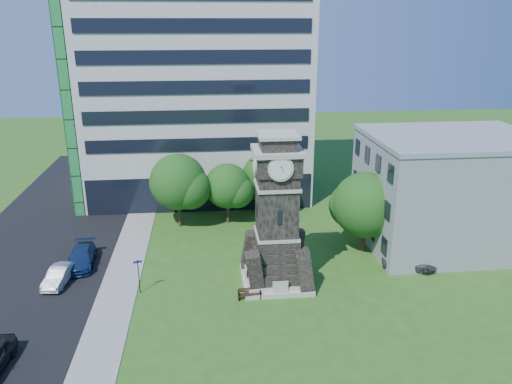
{
  "coord_description": "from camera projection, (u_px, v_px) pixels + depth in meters",
  "views": [
    {
      "loc": [
        -2.33,
        -33.57,
        19.98
      ],
      "look_at": [
        1.79,
        5.81,
        6.42
      ],
      "focal_mm": 35.0,
      "sensor_mm": 36.0,
      "label": 1
    }
  ],
  "objects": [
    {
      "name": "office_tall",
      "position": [
        195.0,
        74.0,
        57.68
      ],
      "size": [
        26.2,
        15.11,
        28.6
      ],
      "color": "silver",
      "rests_on": "ground"
    },
    {
      "name": "tree_nw",
      "position": [
        179.0,
        184.0,
        49.98
      ],
      "size": [
        6.24,
        5.67,
        7.62
      ],
      "rotation": [
        0.0,
        0.0,
        0.18
      ],
      "color": "#332114",
      "rests_on": "ground"
    },
    {
      "name": "street",
      "position": [
        19.0,
        276.0,
        41.23
      ],
      "size": [
        14.0,
        80.0,
        0.02
      ],
      "primitive_type": "cube",
      "color": "black",
      "rests_on": "ground"
    },
    {
      "name": "tree_nc",
      "position": [
        228.0,
        187.0,
        51.12
      ],
      "size": [
        5.09,
        4.63,
        6.35
      ],
      "rotation": [
        0.0,
        0.0,
        0.43
      ],
      "color": "#332114",
      "rests_on": "ground"
    },
    {
      "name": "clock_tower",
      "position": [
        277.0,
        221.0,
        38.76
      ],
      "size": [
        5.4,
        5.4,
        12.22
      ],
      "color": "beige",
      "rests_on": "ground"
    },
    {
      "name": "ground",
      "position": [
        241.0,
        296.0,
        38.29
      ],
      "size": [
        160.0,
        160.0,
        0.0
      ],
      "primitive_type": "plane",
      "color": "#2D5A19",
      "rests_on": "ground"
    },
    {
      "name": "car_street_north",
      "position": [
        81.0,
        257.0,
        42.91
      ],
      "size": [
        2.42,
        5.28,
        1.5
      ],
      "primitive_type": "imported",
      "rotation": [
        0.0,
        0.0,
        0.06
      ],
      "color": "navy",
      "rests_on": "ground"
    },
    {
      "name": "car_street_mid",
      "position": [
        59.0,
        276.0,
        39.96
      ],
      "size": [
        1.9,
        4.22,
        1.34
      ],
      "primitive_type": "imported",
      "rotation": [
        0.0,
        0.0,
        -0.12
      ],
      "color": "#B6B8BE",
      "rests_on": "ground"
    },
    {
      "name": "park_bench",
      "position": [
        249.0,
        293.0,
        37.76
      ],
      "size": [
        1.74,
        0.46,
        0.9
      ],
      "rotation": [
        0.0,
        0.0,
        0.08
      ],
      "color": "black",
      "rests_on": "ground"
    },
    {
      "name": "tree_ne",
      "position": [
        266.0,
        177.0,
        53.12
      ],
      "size": [
        5.22,
        4.75,
        6.89
      ],
      "rotation": [
        0.0,
        0.0,
        0.3
      ],
      "color": "#332114",
      "rests_on": "ground"
    },
    {
      "name": "car_east_lot",
      "position": [
        409.0,
        262.0,
        42.41
      ],
      "size": [
        4.97,
        3.45,
        1.26
      ],
      "primitive_type": "imported",
      "rotation": [
        0.0,
        0.0,
        1.24
      ],
      "color": "#49484D",
      "rests_on": "ground"
    },
    {
      "name": "tree_east",
      "position": [
        366.0,
        207.0,
        44.47
      ],
      "size": [
        6.5,
        5.91,
        7.47
      ],
      "rotation": [
        0.0,
        0.0,
        -0.2
      ],
      "color": "#332114",
      "rests_on": "ground"
    },
    {
      "name": "street_sign",
      "position": [
        138.0,
        272.0,
        38.19
      ],
      "size": [
        0.68,
        0.07,
        2.83
      ],
      "rotation": [
        0.0,
        0.0,
        0.23
      ],
      "color": "black",
      "rests_on": "ground"
    },
    {
      "name": "sidewalk",
      "position": [
        124.0,
        271.0,
        42.05
      ],
      "size": [
        3.0,
        70.0,
        0.06
      ],
      "primitive_type": "cube",
      "color": "gray",
      "rests_on": "ground"
    },
    {
      "name": "office_low",
      "position": [
        449.0,
        190.0,
        46.09
      ],
      "size": [
        15.2,
        12.2,
        10.4
      ],
      "color": "gray",
      "rests_on": "ground"
    }
  ]
}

